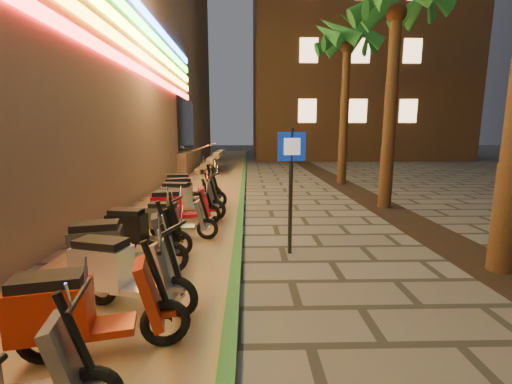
{
  "coord_description": "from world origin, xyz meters",
  "views": [
    {
      "loc": [
        -0.68,
        -3.42,
        2.34
      ],
      "look_at": [
        -0.53,
        3.09,
        1.2
      ],
      "focal_mm": 24.0,
      "sensor_mm": 36.0,
      "label": 1
    }
  ],
  "objects_px": {
    "scooter_8": "(174,219)",
    "scooter_10": "(186,198)",
    "scooter_9": "(177,207)",
    "scooter_11": "(188,192)",
    "scooter_6": "(116,247)",
    "pedestrian_sign": "(291,174)",
    "scooter_12": "(187,187)",
    "scooter_5": "(120,271)",
    "scooter_4": "(81,310)",
    "scooter_7": "(140,229)"
  },
  "relations": [
    {
      "from": "scooter_11",
      "to": "scooter_9",
      "type": "bearing_deg",
      "value": -104.39
    },
    {
      "from": "scooter_5",
      "to": "scooter_12",
      "type": "distance_m",
      "value": 6.85
    },
    {
      "from": "scooter_5",
      "to": "scooter_10",
      "type": "height_order",
      "value": "scooter_10"
    },
    {
      "from": "scooter_5",
      "to": "scooter_7",
      "type": "distance_m",
      "value": 2.1
    },
    {
      "from": "scooter_8",
      "to": "scooter_6",
      "type": "bearing_deg",
      "value": -101.49
    },
    {
      "from": "scooter_11",
      "to": "scooter_5",
      "type": "bearing_deg",
      "value": -104.58
    },
    {
      "from": "scooter_6",
      "to": "scooter_10",
      "type": "distance_m",
      "value": 4.02
    },
    {
      "from": "pedestrian_sign",
      "to": "scooter_12",
      "type": "distance_m",
      "value": 5.63
    },
    {
      "from": "scooter_7",
      "to": "scooter_8",
      "type": "relative_size",
      "value": 1.09
    },
    {
      "from": "scooter_6",
      "to": "scooter_7",
      "type": "xyz_separation_m",
      "value": [
        0.02,
        1.16,
        -0.04
      ]
    },
    {
      "from": "pedestrian_sign",
      "to": "scooter_11",
      "type": "bearing_deg",
      "value": 113.96
    },
    {
      "from": "scooter_6",
      "to": "scooter_10",
      "type": "relative_size",
      "value": 0.99
    },
    {
      "from": "scooter_4",
      "to": "scooter_8",
      "type": "bearing_deg",
      "value": 75.47
    },
    {
      "from": "scooter_8",
      "to": "scooter_9",
      "type": "bearing_deg",
      "value": 98.34
    },
    {
      "from": "scooter_9",
      "to": "scooter_7",
      "type": "bearing_deg",
      "value": -115.27
    },
    {
      "from": "scooter_9",
      "to": "scooter_11",
      "type": "distance_m",
      "value": 1.85
    },
    {
      "from": "scooter_6",
      "to": "scooter_11",
      "type": "xyz_separation_m",
      "value": [
        0.31,
        4.9,
        0.02
      ]
    },
    {
      "from": "scooter_9",
      "to": "scooter_10",
      "type": "relative_size",
      "value": 0.95
    },
    {
      "from": "pedestrian_sign",
      "to": "scooter_9",
      "type": "xyz_separation_m",
      "value": [
        -2.56,
        1.88,
        -1.04
      ]
    },
    {
      "from": "scooter_11",
      "to": "scooter_12",
      "type": "distance_m",
      "value": 1.06
    },
    {
      "from": "scooter_12",
      "to": "scooter_8",
      "type": "bearing_deg",
      "value": -97.43
    },
    {
      "from": "pedestrian_sign",
      "to": "scooter_10",
      "type": "bearing_deg",
      "value": 120.65
    },
    {
      "from": "scooter_8",
      "to": "scooter_10",
      "type": "height_order",
      "value": "scooter_10"
    },
    {
      "from": "pedestrian_sign",
      "to": "scooter_4",
      "type": "relative_size",
      "value": 1.38
    },
    {
      "from": "pedestrian_sign",
      "to": "scooter_8",
      "type": "bearing_deg",
      "value": 148.07
    },
    {
      "from": "scooter_5",
      "to": "scooter_10",
      "type": "relative_size",
      "value": 0.96
    },
    {
      "from": "scooter_7",
      "to": "scooter_12",
      "type": "height_order",
      "value": "scooter_12"
    },
    {
      "from": "scooter_10",
      "to": "scooter_8",
      "type": "bearing_deg",
      "value": -73.53
    },
    {
      "from": "scooter_8",
      "to": "scooter_10",
      "type": "xyz_separation_m",
      "value": [
        -0.07,
        1.9,
        0.09
      ]
    },
    {
      "from": "pedestrian_sign",
      "to": "scooter_6",
      "type": "xyz_separation_m",
      "value": [
        -2.91,
        -1.17,
        -1.02
      ]
    },
    {
      "from": "pedestrian_sign",
      "to": "scooter_9",
      "type": "height_order",
      "value": "pedestrian_sign"
    },
    {
      "from": "scooter_5",
      "to": "scooter_12",
      "type": "bearing_deg",
      "value": 108.46
    },
    {
      "from": "scooter_5",
      "to": "scooter_9",
      "type": "height_order",
      "value": "scooter_5"
    },
    {
      "from": "pedestrian_sign",
      "to": "scooter_12",
      "type": "height_order",
      "value": "pedestrian_sign"
    },
    {
      "from": "pedestrian_sign",
      "to": "scooter_5",
      "type": "relative_size",
      "value": 1.39
    },
    {
      "from": "scooter_7",
      "to": "scooter_10",
      "type": "distance_m",
      "value": 2.87
    },
    {
      "from": "scooter_5",
      "to": "scooter_6",
      "type": "height_order",
      "value": "scooter_6"
    },
    {
      "from": "pedestrian_sign",
      "to": "scooter_12",
      "type": "relative_size",
      "value": 1.31
    },
    {
      "from": "scooter_4",
      "to": "scooter_7",
      "type": "distance_m",
      "value": 3.11
    },
    {
      "from": "scooter_11",
      "to": "scooter_12",
      "type": "relative_size",
      "value": 1.0
    },
    {
      "from": "scooter_4",
      "to": "scooter_11",
      "type": "xyz_separation_m",
      "value": [
        -0.06,
        6.83,
        0.03
      ]
    },
    {
      "from": "scooter_9",
      "to": "scooter_11",
      "type": "relative_size",
      "value": 0.93
    },
    {
      "from": "scooter_9",
      "to": "scooter_4",
      "type": "bearing_deg",
      "value": -105.04
    },
    {
      "from": "scooter_7",
      "to": "pedestrian_sign",
      "type": "bearing_deg",
      "value": 8.9
    },
    {
      "from": "pedestrian_sign",
      "to": "scooter_5",
      "type": "distance_m",
      "value": 3.41
    },
    {
      "from": "scooter_8",
      "to": "scooter_4",
      "type": "bearing_deg",
      "value": -90.32
    },
    {
      "from": "scooter_6",
      "to": "scooter_11",
      "type": "distance_m",
      "value": 4.91
    },
    {
      "from": "scooter_11",
      "to": "scooter_6",
      "type": "bearing_deg",
      "value": -109.12
    },
    {
      "from": "scooter_4",
      "to": "scooter_6",
      "type": "xyz_separation_m",
      "value": [
        -0.37,
        1.93,
        0.01
      ]
    },
    {
      "from": "scooter_4",
      "to": "scooter_10",
      "type": "height_order",
      "value": "scooter_10"
    }
  ]
}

